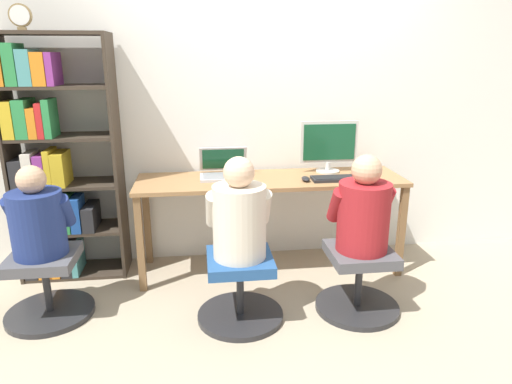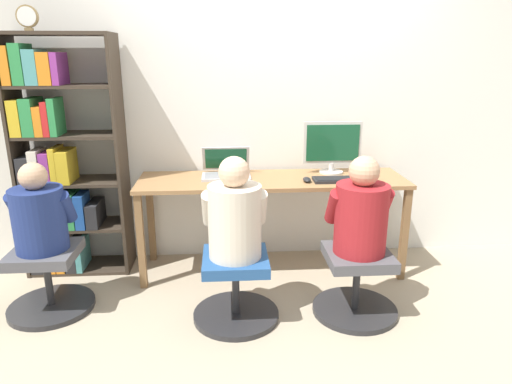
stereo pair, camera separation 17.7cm
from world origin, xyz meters
TOP-DOWN VIEW (x-y plane):
  - ground_plane at (0.00, 0.00)m, footprint 14.00×14.00m
  - wall_back at (0.00, 0.62)m, footprint 10.00×0.05m
  - desk at (0.00, 0.28)m, footprint 2.03×0.56m
  - desktop_monitor at (0.49, 0.42)m, footprint 0.46×0.19m
  - laptop at (-0.35, 0.37)m, footprint 0.37×0.32m
  - keyboard at (0.52, 0.17)m, footprint 0.45×0.15m
  - computer_mouse_by_keyboard at (0.25, 0.16)m, footprint 0.06×0.11m
  - office_chair_left at (0.49, -0.41)m, footprint 0.56×0.56m
  - office_chair_right at (-0.30, -0.42)m, footprint 0.56×0.56m
  - person_at_monitor at (0.49, -0.40)m, footprint 0.41×0.33m
  - person_at_laptop at (-0.30, -0.41)m, footprint 0.41×0.34m
  - bookshelf at (-1.61, 0.38)m, footprint 0.77×0.34m
  - desk_clock at (-1.66, 0.29)m, footprint 0.15×0.03m
  - office_chair_side at (-1.55, -0.22)m, footprint 0.56×0.56m
  - person_near_shelf at (-1.55, -0.22)m, footprint 0.40×0.33m

SIDE VIEW (x-z plane):
  - ground_plane at x=0.00m, z-range 0.00..0.00m
  - office_chair_left at x=0.49m, z-range -0.01..0.43m
  - office_chair_right at x=-0.30m, z-range -0.01..0.43m
  - office_chair_side at x=-1.55m, z-range -0.01..0.43m
  - desk at x=0.00m, z-range 0.30..1.05m
  - person_near_shelf at x=-1.55m, z-range 0.39..0.97m
  - person_at_monitor at x=0.49m, z-range 0.39..1.02m
  - person_at_laptop at x=-0.30m, z-range 0.39..1.03m
  - keyboard at x=0.52m, z-range 0.75..0.78m
  - computer_mouse_by_keyboard at x=0.25m, z-range 0.75..0.79m
  - laptop at x=-0.35m, z-range 0.69..0.91m
  - bookshelf at x=-1.61m, z-range -0.05..1.76m
  - desktop_monitor at x=0.49m, z-range 0.76..1.17m
  - wall_back at x=0.00m, z-range 0.00..2.60m
  - desk_clock at x=-1.66m, z-range 1.81..1.98m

